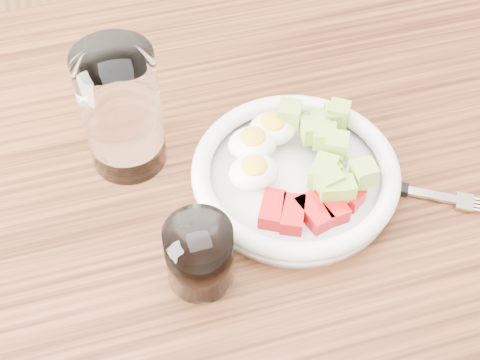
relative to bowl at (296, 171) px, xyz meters
name	(u,v)px	position (x,y,z in m)	size (l,w,h in m)	color
dining_table	(249,247)	(-0.06, -0.01, -0.12)	(1.50, 0.90, 0.77)	brown
bowl	(296,171)	(0.00, 0.00, 0.00)	(0.25, 0.25, 0.07)	white
fork	(389,187)	(0.10, -0.04, -0.02)	(0.20, 0.13, 0.01)	black
water_glass	(122,111)	(-0.18, 0.10, 0.06)	(0.09, 0.09, 0.16)	white
coffee_glass	(199,255)	(-0.14, -0.09, 0.02)	(0.07, 0.07, 0.08)	white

